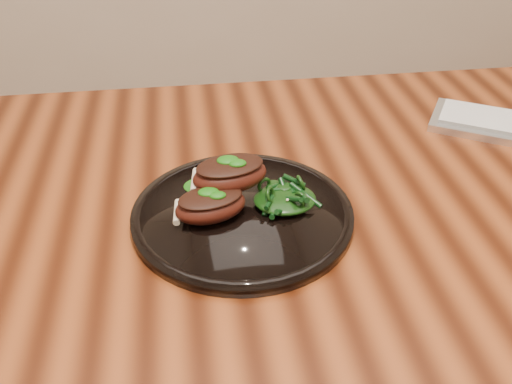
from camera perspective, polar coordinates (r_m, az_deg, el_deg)
desk at (r=0.90m, az=4.39°, el=-4.01°), size 1.60×0.80×0.75m
plate at (r=0.77m, az=-1.36°, el=-2.27°), size 0.30×0.30×0.02m
lamb_chop_front at (r=0.75m, az=-4.61°, el=-1.25°), size 0.11×0.08×0.04m
lamb_chop_back at (r=0.77m, az=-2.68°, el=1.87°), size 0.12×0.09×0.05m
herb_smear at (r=0.82m, az=-4.51°, el=0.73°), size 0.08×0.05×0.00m
greens_heap at (r=0.77m, az=2.91°, el=-0.36°), size 0.09×0.08×0.03m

